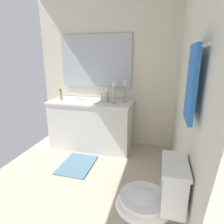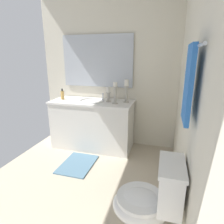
{
  "view_description": "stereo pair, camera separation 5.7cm",
  "coord_description": "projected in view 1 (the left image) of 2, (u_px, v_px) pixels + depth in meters",
  "views": [
    {
      "loc": [
        1.81,
        0.9,
        1.5
      ],
      "look_at": [
        -0.35,
        0.35,
        0.85
      ],
      "focal_mm": 30.33,
      "sensor_mm": 36.0,
      "label": 1
    },
    {
      "loc": [
        1.79,
        0.96,
        1.5
      ],
      "look_at": [
        -0.35,
        0.35,
        0.85
      ],
      "focal_mm": 30.33,
      "sensor_mm": 36.0,
      "label": 2
    }
  ],
  "objects": [
    {
      "name": "mirror",
      "position": [
        95.0,
        61.0,
        3.17
      ],
      "size": [
        0.02,
        1.22,
        0.85
      ],
      "primitive_type": "cube",
      "color": "silver"
    },
    {
      "name": "candle_holder_mid",
      "position": [
        107.0,
        94.0,
        3.01
      ],
      "size": [
        0.09,
        0.09,
        0.24
      ],
      "color": "#B7B2A5",
      "rests_on": "vanity_cabinet"
    },
    {
      "name": "vanity_cabinet",
      "position": [
        91.0,
        124.0,
        3.19
      ],
      "size": [
        0.58,
        1.36,
        0.81
      ],
      "color": "white",
      "rests_on": "ground"
    },
    {
      "name": "bath_mat",
      "position": [
        77.0,
        165.0,
        2.72
      ],
      "size": [
        0.6,
        0.44,
        0.02
      ],
      "primitive_type": "cube",
      "color": "slate",
      "rests_on": "ground"
    },
    {
      "name": "towel_near_vanity",
      "position": [
        192.0,
        84.0,
        1.25
      ],
      "size": [
        0.28,
        0.03,
        0.51
      ],
      "primitive_type": "cube",
      "color": "blue",
      "rests_on": "towel_bar"
    },
    {
      "name": "sink_basin",
      "position": [
        91.0,
        103.0,
        3.09
      ],
      "size": [
        0.4,
        0.4,
        0.24
      ],
      "color": "white",
      "rests_on": "vanity_cabinet"
    },
    {
      "name": "wall_left",
      "position": [
        107.0,
        74.0,
        3.22
      ],
      "size": [
        0.04,
        2.36,
        2.45
      ],
      "primitive_type": "cube",
      "color": "silver",
      "rests_on": "ground"
    },
    {
      "name": "candle_holder_tall",
      "position": [
        125.0,
        90.0,
        2.94
      ],
      "size": [
        0.09,
        0.09,
        0.36
      ],
      "color": "#B7B2A5",
      "rests_on": "vanity_cabinet"
    },
    {
      "name": "toilet",
      "position": [
        151.0,
        202.0,
        1.53
      ],
      "size": [
        0.39,
        0.54,
        0.75
      ],
      "color": "white",
      "rests_on": "ground"
    },
    {
      "name": "candle_holder_short",
      "position": [
        114.0,
        93.0,
        2.87
      ],
      "size": [
        0.09,
        0.09,
        0.33
      ],
      "color": "#B7B2A5",
      "rests_on": "vanity_cabinet"
    },
    {
      "name": "wall_back",
      "position": [
        192.0,
        89.0,
        1.69
      ],
      "size": [
        2.69,
        0.04,
        2.45
      ],
      "primitive_type": "cube",
      "color": "silver",
      "rests_on": "ground"
    },
    {
      "name": "soap_bottle",
      "position": [
        61.0,
        95.0,
        3.17
      ],
      "size": [
        0.06,
        0.06,
        0.18
      ],
      "color": "#E5B259",
      "rests_on": "vanity_cabinet"
    },
    {
      "name": "towel_bar",
      "position": [
        199.0,
        47.0,
        1.18
      ],
      "size": [
        0.62,
        0.02,
        0.02
      ],
      "primitive_type": "cylinder",
      "rotation": [
        0.0,
        1.57,
        0.0
      ],
      "color": "silver"
    },
    {
      "name": "floor",
      "position": [
        77.0,
        185.0,
        2.32
      ],
      "size": [
        2.69,
        2.36,
        0.02
      ],
      "primitive_type": "cube",
      "color": "beige",
      "rests_on": "ground"
    }
  ]
}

